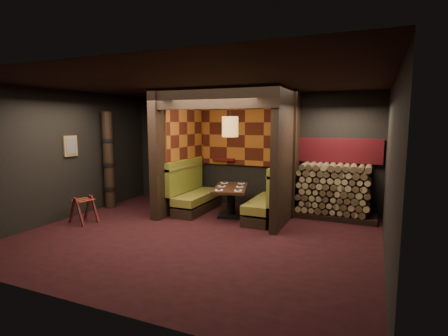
% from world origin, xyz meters
% --- Properties ---
extents(floor, '(6.50, 5.50, 0.02)m').
position_xyz_m(floor, '(0.00, 0.00, -0.01)').
color(floor, black).
rests_on(floor, ground).
extents(ceiling, '(6.50, 5.50, 0.02)m').
position_xyz_m(ceiling, '(0.00, 0.00, 2.86)').
color(ceiling, black).
rests_on(ceiling, ground).
extents(wall_back, '(6.50, 0.02, 2.85)m').
position_xyz_m(wall_back, '(0.00, 2.76, 1.43)').
color(wall_back, black).
rests_on(wall_back, ground).
extents(wall_front, '(6.50, 0.02, 2.85)m').
position_xyz_m(wall_front, '(0.00, -2.76, 1.43)').
color(wall_front, black).
rests_on(wall_front, ground).
extents(wall_left, '(0.02, 5.50, 2.85)m').
position_xyz_m(wall_left, '(-3.26, 0.00, 1.43)').
color(wall_left, black).
rests_on(wall_left, ground).
extents(wall_right, '(0.02, 5.50, 2.85)m').
position_xyz_m(wall_right, '(3.26, 0.00, 1.43)').
color(wall_right, black).
rests_on(wall_right, ground).
extents(partition_left, '(0.20, 2.20, 2.85)m').
position_xyz_m(partition_left, '(-1.35, 1.65, 1.43)').
color(partition_left, black).
rests_on(partition_left, floor).
extents(partition_right, '(0.15, 2.10, 2.85)m').
position_xyz_m(partition_right, '(1.30, 1.70, 1.43)').
color(partition_right, black).
rests_on(partition_right, floor).
extents(header_beam, '(2.85, 0.18, 0.44)m').
position_xyz_m(header_beam, '(-0.02, 0.70, 2.63)').
color(header_beam, black).
rests_on(header_beam, partition_left).
extents(tapa_back_panel, '(2.40, 0.06, 1.55)m').
position_xyz_m(tapa_back_panel, '(-0.02, 2.71, 1.82)').
color(tapa_back_panel, '#9B4F18').
rests_on(tapa_back_panel, wall_back).
extents(tapa_side_panel, '(0.04, 1.85, 1.45)m').
position_xyz_m(tapa_side_panel, '(-1.23, 1.82, 1.85)').
color(tapa_side_panel, '#9B4F18').
rests_on(tapa_side_panel, partition_left).
extents(lacquer_shelf, '(0.60, 0.12, 0.07)m').
position_xyz_m(lacquer_shelf, '(-0.60, 2.65, 1.18)').
color(lacquer_shelf, '#510F13').
rests_on(lacquer_shelf, wall_back).
extents(booth_bench_left, '(0.68, 1.60, 1.14)m').
position_xyz_m(booth_bench_left, '(-0.96, 1.65, 0.40)').
color(booth_bench_left, black).
rests_on(booth_bench_left, floor).
extents(booth_bench_right, '(0.68, 1.60, 1.14)m').
position_xyz_m(booth_bench_right, '(0.93, 1.65, 0.40)').
color(booth_bench_right, black).
rests_on(booth_bench_right, floor).
extents(dining_table, '(1.04, 1.45, 0.69)m').
position_xyz_m(dining_table, '(0.05, 1.57, 0.46)').
color(dining_table, black).
rests_on(dining_table, floor).
extents(place_settings, '(0.82, 1.15, 0.03)m').
position_xyz_m(place_settings, '(0.05, 1.57, 0.70)').
color(place_settings, white).
rests_on(place_settings, dining_table).
extents(pendant_lamp, '(0.36, 0.36, 1.03)m').
position_xyz_m(pendant_lamp, '(0.05, 1.52, 2.05)').
color(pendant_lamp, '#A77A37').
rests_on(pendant_lamp, ceiling).
extents(framed_picture, '(0.05, 0.36, 0.46)m').
position_xyz_m(framed_picture, '(-3.22, 0.10, 1.62)').
color(framed_picture, olive).
rests_on(framed_picture, wall_left).
extents(luggage_rack, '(0.64, 0.51, 0.61)m').
position_xyz_m(luggage_rack, '(-2.66, -0.17, 0.31)').
color(luggage_rack, '#451111').
rests_on(luggage_rack, floor).
extents(totem_column, '(0.31, 0.31, 2.40)m').
position_xyz_m(totem_column, '(-3.05, 1.10, 1.19)').
color(totem_column, black).
rests_on(totem_column, floor).
extents(firewood_stack, '(1.73, 0.70, 1.22)m').
position_xyz_m(firewood_stack, '(2.29, 2.35, 0.61)').
color(firewood_stack, black).
rests_on(firewood_stack, floor).
extents(mosaic_header, '(1.83, 0.10, 0.56)m').
position_xyz_m(mosaic_header, '(2.29, 2.68, 1.50)').
color(mosaic_header, maroon).
rests_on(mosaic_header, wall_back).
extents(bay_front_post, '(0.08, 0.08, 2.85)m').
position_xyz_m(bay_front_post, '(1.39, 1.96, 1.43)').
color(bay_front_post, black).
rests_on(bay_front_post, floor).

